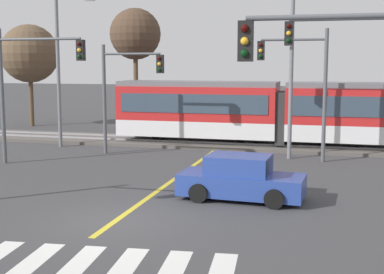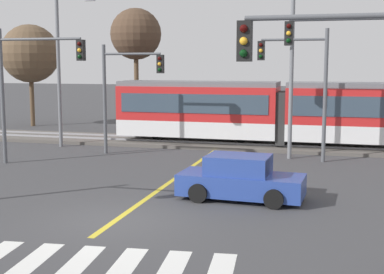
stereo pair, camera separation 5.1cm
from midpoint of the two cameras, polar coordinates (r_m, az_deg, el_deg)
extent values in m
plane|color=#3D3D3F|center=(16.00, -8.28, -8.87)|extent=(200.00, 200.00, 0.00)
cube|color=#56514C|center=(30.32, 3.16, -0.72)|extent=(120.00, 4.00, 0.18)
cube|color=#939399|center=(29.60, 2.87, -0.65)|extent=(120.00, 0.08, 0.10)
cube|color=#939399|center=(30.99, 3.43, -0.27)|extent=(120.00, 0.08, 0.10)
cube|color=silver|center=(30.51, 0.59, 1.03)|extent=(9.00, 2.60, 0.90)
cube|color=red|center=(30.38, 0.59, 3.66)|extent=(9.00, 2.60, 1.90)
cube|color=#384756|center=(29.10, -0.05, 3.58)|extent=(8.28, 0.04, 1.04)
cube|color=slate|center=(30.32, 0.59, 5.71)|extent=(9.00, 2.39, 0.28)
cylinder|color=black|center=(30.06, 5.16, 0.04)|extent=(0.70, 0.20, 0.70)
cylinder|color=black|center=(31.27, -3.81, 0.35)|extent=(0.70, 0.20, 0.70)
cube|color=silver|center=(29.64, 18.68, 0.42)|extent=(9.00, 2.60, 0.90)
cube|color=red|center=(29.50, 18.80, 3.12)|extent=(9.00, 2.60, 1.90)
cube|color=#384756|center=(28.18, 18.97, 3.02)|extent=(8.28, 0.04, 1.04)
cube|color=slate|center=(29.44, 18.89, 5.24)|extent=(9.00, 2.39, 0.28)
cylinder|color=black|center=(29.63, 13.86, -0.27)|extent=(0.70, 0.20, 0.70)
cube|color=#2D2D2D|center=(29.62, 9.53, 2.09)|extent=(0.50, 2.34, 2.80)
cube|color=silver|center=(13.17, -16.98, -12.83)|extent=(0.84, 2.84, 0.01)
cube|color=silver|center=(12.74, -12.41, -13.38)|extent=(0.84, 2.84, 0.01)
cube|color=silver|center=(12.39, -7.54, -13.87)|extent=(0.84, 2.84, 0.01)
cube|color=silver|center=(12.14, -2.40, -14.28)|extent=(0.84, 2.84, 0.01)
cube|color=gold|center=(21.32, -2.07, -4.58)|extent=(0.20, 14.90, 0.01)
cube|color=#284293|center=(18.24, 5.20, -5.07)|extent=(4.29, 1.93, 0.72)
cube|color=#284293|center=(18.12, 4.92, -2.95)|extent=(2.18, 1.63, 0.64)
cube|color=#384756|center=(17.93, 8.04, -3.12)|extent=(0.18, 1.43, 0.52)
cube|color=#384756|center=(18.87, 5.46, -2.53)|extent=(1.78, 0.14, 0.48)
cylinder|color=black|center=(18.87, 9.53, -5.32)|extent=(0.65, 0.25, 0.64)
cylinder|color=black|center=(17.24, 8.67, -6.56)|extent=(0.65, 0.25, 0.64)
cylinder|color=black|center=(19.39, 2.12, -4.86)|extent=(0.65, 0.25, 0.64)
cylinder|color=black|center=(17.81, 0.60, -6.01)|extent=(0.65, 0.25, 0.64)
cylinder|color=#515459|center=(27.60, -9.37, 3.95)|extent=(0.18, 0.18, 5.54)
cylinder|color=#515459|center=(26.97, -6.54, 8.80)|extent=(3.00, 0.12, 0.12)
cube|color=black|center=(26.45, -3.47, 7.78)|extent=(0.32, 0.28, 0.90)
sphere|color=#360605|center=(26.31, -3.58, 8.36)|extent=(0.18, 0.18, 0.18)
sphere|color=#F7AA26|center=(26.31, -3.57, 7.78)|extent=(0.18, 0.18, 0.18)
sphere|color=black|center=(26.31, -3.57, 7.19)|extent=(0.18, 0.18, 0.18)
cylinder|color=#515459|center=(20.89, 15.87, 12.02)|extent=(4.00, 0.12, 0.12)
cube|color=black|center=(20.93, 10.24, 10.81)|extent=(0.32, 0.28, 0.90)
sphere|color=#360605|center=(20.80, 10.22, 11.58)|extent=(0.18, 0.18, 0.18)
sphere|color=#F7AA26|center=(20.78, 10.20, 10.83)|extent=(0.18, 0.18, 0.18)
sphere|color=black|center=(20.77, 10.18, 10.09)|extent=(0.18, 0.18, 0.18)
cylinder|color=#515459|center=(25.55, 13.93, 4.26)|extent=(0.18, 0.18, 6.19)
cylinder|color=#515459|center=(25.60, 10.71, 10.17)|extent=(3.00, 0.12, 0.12)
cube|color=black|center=(25.74, 7.31, 9.12)|extent=(0.32, 0.28, 0.90)
sphere|color=#360605|center=(25.60, 7.28, 9.73)|extent=(0.18, 0.18, 0.18)
sphere|color=#F7AA26|center=(25.59, 7.27, 9.12)|extent=(0.18, 0.18, 0.18)
sphere|color=black|center=(25.59, 7.26, 8.52)|extent=(0.18, 0.18, 0.18)
cylinder|color=#515459|center=(12.04, 14.09, 12.34)|extent=(3.50, 0.12, 0.12)
cube|color=black|center=(12.17, 5.62, 10.13)|extent=(0.32, 0.28, 0.90)
sphere|color=#360605|center=(12.04, 5.52, 11.44)|extent=(0.18, 0.18, 0.18)
sphere|color=#F7AA26|center=(12.03, 5.50, 10.16)|extent=(0.18, 0.18, 0.18)
sphere|color=black|center=(12.02, 5.49, 8.87)|extent=(0.18, 0.18, 0.18)
cylinder|color=#515459|center=(25.96, -19.64, 4.04)|extent=(0.18, 0.18, 6.15)
cylinder|color=#515459|center=(24.86, -16.06, 10.01)|extent=(4.00, 0.12, 0.12)
cube|color=black|center=(23.88, -11.84, 9.05)|extent=(0.32, 0.28, 0.90)
sphere|color=#360605|center=(23.76, -12.02, 9.70)|extent=(0.18, 0.18, 0.18)
sphere|color=#F7AA26|center=(23.75, -12.00, 9.05)|extent=(0.18, 0.18, 0.18)
sphere|color=black|center=(23.75, -11.99, 8.40)|extent=(0.18, 0.18, 0.18)
cylinder|color=slate|center=(30.34, -14.12, 6.75)|extent=(0.20, 0.20, 8.29)
cylinder|color=slate|center=(26.08, 10.51, 8.01)|extent=(0.20, 0.20, 9.45)
cylinder|color=brown|center=(41.29, -16.81, 4.22)|extent=(0.32, 0.32, 4.48)
sphere|color=brown|center=(41.23, -16.98, 8.51)|extent=(4.23, 4.23, 4.23)
cylinder|color=brown|center=(37.70, -6.03, 5.30)|extent=(0.32, 0.32, 5.92)
sphere|color=#4C3828|center=(37.72, -6.11, 10.88)|extent=(3.53, 3.53, 3.53)
camera|label=1|loc=(0.03, -90.07, -0.01)|focal=50.00mm
camera|label=2|loc=(0.03, 89.93, 0.01)|focal=50.00mm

